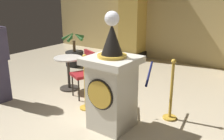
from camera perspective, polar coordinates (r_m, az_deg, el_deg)
name	(u,v)px	position (r m, az deg, el deg)	size (l,w,h in m)	color
ground_plane	(94,133)	(4.07, -3.99, -13.97)	(11.24, 11.24, 0.00)	beige
back_wall	(203,3)	(7.76, 19.67, 13.94)	(11.24, 0.16, 3.57)	tan
pedestal_clock	(112,85)	(3.93, -0.04, -3.38)	(0.74, 0.74, 1.84)	beige
stanchion_near	(171,98)	(4.43, 13.05, -6.22)	(0.24, 0.24, 1.06)	gold
stanchion_far	(86,90)	(4.71, -5.92, -4.51)	(0.24, 0.24, 1.05)	gold
velvet_rope	(127,72)	(4.36, 3.35, -0.35)	(1.03, 1.01, 0.22)	#141947
column_left	(134,4)	(8.31, 4.87, 14.42)	(0.84, 0.84, 3.42)	black
potted_palm_left	(75,56)	(7.53, -8.39, 3.22)	(0.66, 0.68, 1.03)	black
cafe_table	(68,69)	(5.68, -9.72, 0.26)	(0.61, 0.61, 0.73)	#332D28
cafe_chair_red	(86,70)	(5.20, -5.92, 0.05)	(0.53, 0.53, 0.96)	black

